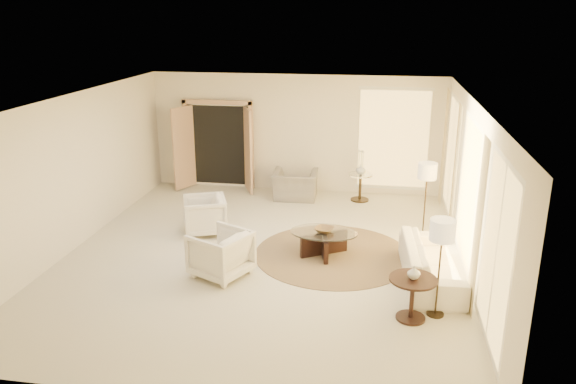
% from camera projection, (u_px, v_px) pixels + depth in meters
% --- Properties ---
extents(room, '(7.04, 8.04, 2.83)m').
position_uv_depth(room, '(261.00, 181.00, 9.67)').
color(room, beige).
rests_on(room, ground).
extents(windows_right, '(0.10, 6.40, 2.40)m').
position_uv_depth(windows_right, '(467.00, 192.00, 9.24)').
color(windows_right, '#FFCD66').
rests_on(windows_right, room).
extents(window_back_corner, '(1.70, 0.10, 2.40)m').
position_uv_depth(window_back_corner, '(393.00, 139.00, 13.04)').
color(window_back_corner, '#FFCD66').
rests_on(window_back_corner, room).
extents(curtains_right, '(0.06, 5.20, 2.60)m').
position_uv_depth(curtains_right, '(457.00, 180.00, 10.11)').
color(curtains_right, '#CBB885').
rests_on(curtains_right, room).
extents(french_doors, '(1.95, 0.66, 2.16)m').
position_uv_depth(french_doors, '(218.00, 146.00, 13.65)').
color(french_doors, tan).
rests_on(french_doors, room).
extents(area_rug, '(2.99, 2.99, 0.01)m').
position_uv_depth(area_rug, '(333.00, 254.00, 10.15)').
color(area_rug, '#43301E').
rests_on(area_rug, room).
extents(sofa, '(0.97, 2.19, 0.63)m').
position_uv_depth(sofa, '(431.00, 262.00, 9.10)').
color(sofa, white).
rests_on(sofa, room).
extents(armchair_left, '(0.98, 1.01, 0.82)m').
position_uv_depth(armchair_left, '(205.00, 213.00, 11.02)').
color(armchair_left, white).
rests_on(armchair_left, room).
extents(armchair_right, '(1.07, 1.09, 0.86)m').
position_uv_depth(armchair_right, '(220.00, 251.00, 9.23)').
color(armchair_right, white).
rests_on(armchair_right, room).
extents(accent_chair, '(1.04, 0.70, 0.89)m').
position_uv_depth(accent_chair, '(295.00, 180.00, 13.03)').
color(accent_chair, gray).
rests_on(accent_chair, room).
extents(coffee_table, '(1.59, 1.59, 0.44)m').
position_uv_depth(coffee_table, '(324.00, 240.00, 10.07)').
color(coffee_table, black).
rests_on(coffee_table, room).
extents(end_table, '(0.68, 0.68, 0.64)m').
position_uv_depth(end_table, '(412.00, 291.00, 7.91)').
color(end_table, black).
rests_on(end_table, room).
extents(side_table, '(0.55, 0.55, 0.64)m').
position_uv_depth(side_table, '(360.00, 185.00, 12.93)').
color(side_table, '#322719').
rests_on(side_table, room).
extents(floor_lamp_near, '(0.36, 0.36, 1.48)m').
position_uv_depth(floor_lamp_near, '(427.00, 174.00, 10.58)').
color(floor_lamp_near, '#322719').
rests_on(floor_lamp_near, room).
extents(floor_lamp_far, '(0.36, 0.36, 1.47)m').
position_uv_depth(floor_lamp_far, '(442.00, 235.00, 7.76)').
color(floor_lamp_far, '#322719').
rests_on(floor_lamp_far, room).
extents(bowl, '(0.42, 0.42, 0.08)m').
position_uv_depth(bowl, '(324.00, 230.00, 10.00)').
color(bowl, brown).
rests_on(bowl, coffee_table).
extents(end_vase, '(0.21, 0.21, 0.19)m').
position_uv_depth(end_vase, '(414.00, 273.00, 7.82)').
color(end_vase, silver).
rests_on(end_vase, end_table).
extents(side_vase, '(0.30, 0.30, 0.24)m').
position_uv_depth(side_vase, '(361.00, 169.00, 12.82)').
color(side_vase, silver).
rests_on(side_vase, side_table).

